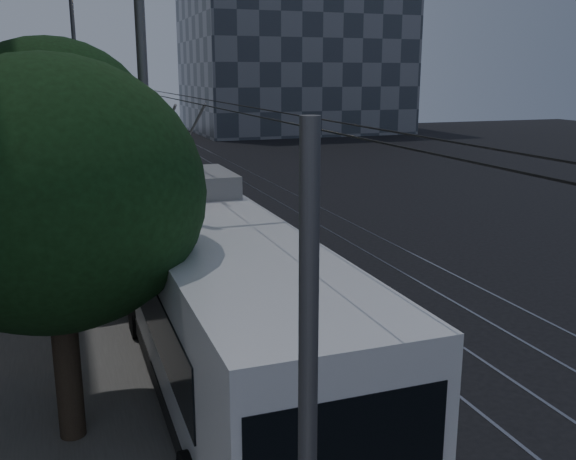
# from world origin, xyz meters

# --- Properties ---
(ground) EXTENTS (120.00, 120.00, 0.00)m
(ground) POSITION_xyz_m (0.00, 0.00, 0.00)
(ground) COLOR black
(ground) RESTS_ON ground
(sidewalk) EXTENTS (5.00, 90.00, 0.15)m
(sidewalk) POSITION_xyz_m (-7.50, 20.00, 0.07)
(sidewalk) COLOR slate
(sidewalk) RESTS_ON ground
(tram_rails) EXTENTS (4.52, 90.00, 0.02)m
(tram_rails) POSITION_xyz_m (2.50, 20.00, 0.01)
(tram_rails) COLOR #9A99A2
(tram_rails) RESTS_ON ground
(overhead_wires) EXTENTS (2.23, 90.00, 6.00)m
(overhead_wires) POSITION_xyz_m (-4.97, 20.00, 3.47)
(overhead_wires) COLOR black
(overhead_wires) RESTS_ON ground
(building_distant_right) EXTENTS (22.00, 18.00, 24.00)m
(building_distant_right) POSITION_xyz_m (18.00, 55.00, 12.00)
(building_distant_right) COLOR #3C434D
(building_distant_right) RESTS_ON ground
(trolleybus) EXTENTS (2.94, 13.30, 5.63)m
(trolleybus) POSITION_xyz_m (-4.10, -1.61, 1.82)
(trolleybus) COLOR silver
(trolleybus) RESTS_ON ground
(pickup_silver) EXTENTS (3.15, 6.53, 1.79)m
(pickup_silver) POSITION_xyz_m (-2.70, 8.00, 0.90)
(pickup_silver) COLOR #9B9DA3
(pickup_silver) RESTS_ON ground
(car_white_a) EXTENTS (2.21, 4.45, 1.46)m
(car_white_a) POSITION_xyz_m (-4.30, 17.86, 0.73)
(car_white_a) COLOR silver
(car_white_a) RESTS_ON ground
(car_white_b) EXTENTS (3.22, 5.57, 1.52)m
(car_white_b) POSITION_xyz_m (-2.82, 22.96, 0.76)
(car_white_b) COLOR white
(car_white_b) RESTS_ON ground
(car_white_c) EXTENTS (2.16, 4.82, 1.54)m
(car_white_c) POSITION_xyz_m (-3.59, 29.00, 0.77)
(car_white_c) COLOR #B9B9BD
(car_white_c) RESTS_ON ground
(car_white_d) EXTENTS (2.72, 4.48, 1.43)m
(car_white_d) POSITION_xyz_m (-4.30, 31.67, 0.71)
(car_white_d) COLOR silver
(car_white_d) RESTS_ON ground
(tree_0) EXTENTS (4.87, 4.87, 6.60)m
(tree_0) POSITION_xyz_m (-7.00, -3.19, 4.39)
(tree_0) COLOR #2D2219
(tree_0) RESTS_ON ground
(tree_1) EXTENTS (5.75, 5.75, 7.30)m
(tree_1) POSITION_xyz_m (-7.00, 5.79, 4.70)
(tree_1) COLOR #2D2219
(tree_1) RESTS_ON ground
(tree_2) EXTENTS (4.19, 4.19, 6.01)m
(tree_2) POSITION_xyz_m (-6.50, 8.32, 4.10)
(tree_2) COLOR #2D2219
(tree_2) RESTS_ON ground
(tree_3) EXTENTS (5.18, 5.18, 7.21)m
(tree_3) POSITION_xyz_m (-7.00, 22.00, 4.87)
(tree_3) COLOR #2D2219
(tree_3) RESTS_ON ground
(tree_4) EXTENTS (3.90, 3.90, 6.16)m
(tree_4) POSITION_xyz_m (-6.50, 27.82, 4.38)
(tree_4) COLOR #2D2219
(tree_4) RESTS_ON ground
(tree_5) EXTENTS (5.59, 5.59, 7.01)m
(tree_5) POSITION_xyz_m (-6.51, 34.90, 4.48)
(tree_5) COLOR #2D2219
(tree_5) RESTS_ON ground
(streetlamp_near) EXTENTS (2.31, 0.44, 9.47)m
(streetlamp_near) POSITION_xyz_m (-4.79, -0.86, 5.73)
(streetlamp_near) COLOR #5E5E61
(streetlamp_near) RESTS_ON ground
(streetlamp_far) EXTENTS (2.60, 0.44, 10.87)m
(streetlamp_far) POSITION_xyz_m (-5.37, 20.02, 6.50)
(streetlamp_far) COLOR #5E5E61
(streetlamp_far) RESTS_ON ground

